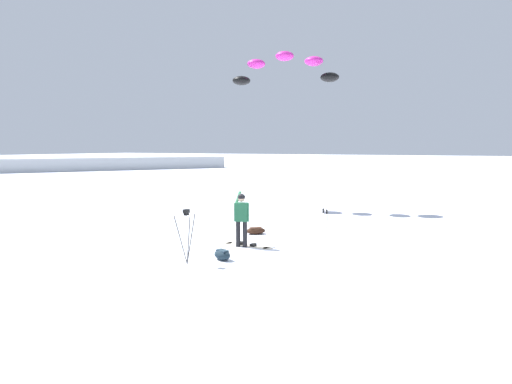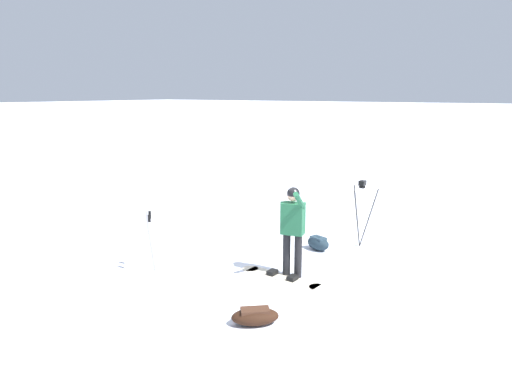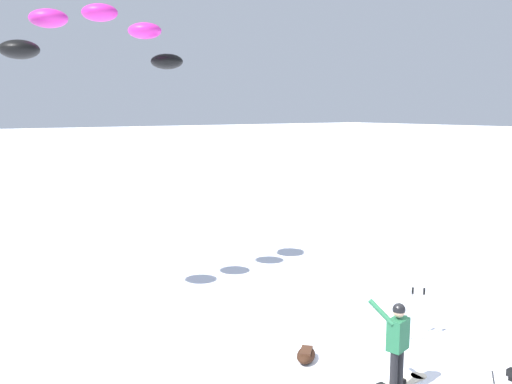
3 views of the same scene
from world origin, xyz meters
name	(u,v)px [view 2 (image 2 of 3)]	position (x,y,z in m)	size (l,w,h in m)	color
ground_plane	(272,280)	(0.00, 0.00, 0.00)	(300.00, 300.00, 0.00)	white
snowboarder	(293,223)	(-0.21, -0.36, 1.01)	(0.58, 0.63, 1.69)	black
snowboard	(282,277)	(-0.12, -0.18, 0.02)	(1.76, 0.37, 0.10)	beige
gear_bag_large	(255,316)	(-0.69, 1.55, 0.13)	(0.76, 0.73, 0.24)	black
camera_tripod	(362,200)	(-0.58, -2.71, 1.04)	(0.62, 0.58, 1.47)	#262628
gear_bag_small	(318,243)	(0.07, -1.97, 0.15)	(0.62, 0.49, 0.29)	#192833
ski_poles	(150,234)	(2.03, 0.97, 0.77)	(0.29, 0.28, 1.16)	gray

